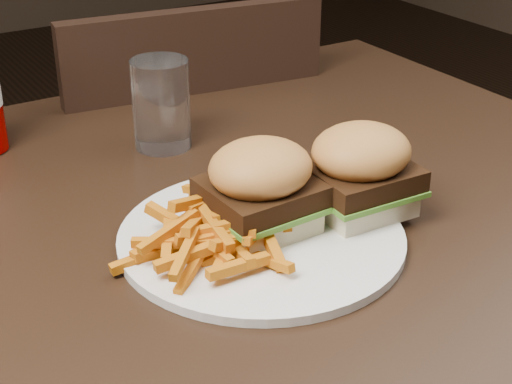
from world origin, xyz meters
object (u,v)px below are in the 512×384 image
chair_far (167,223)px  tumbler (161,104)px  dining_table (139,239)px  plate (261,237)px

chair_far → tumbler: (-0.15, -0.34, 0.38)m
chair_far → tumbler: bearing=73.2°
dining_table → plate: bearing=-48.3°
dining_table → tumbler: bearing=56.4°
chair_far → tumbler: 0.53m
chair_far → tumbler: size_ratio=3.74×
dining_table → chair_far: bearing=62.7°
plate → tumbler: tumbler is taller
dining_table → plate: size_ratio=4.27×
chair_far → plate: (-0.17, -0.60, 0.33)m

